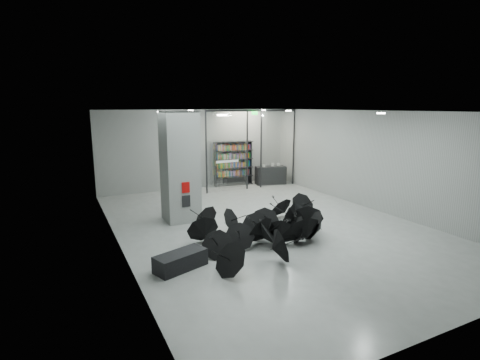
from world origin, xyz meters
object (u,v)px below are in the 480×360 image
column (180,167)px  bench (181,261)px  bookshelf (233,163)px  umbrella_cluster (270,230)px  shop_counter (271,175)px

column → bench: 4.67m
bookshelf → umbrella_cluster: bookshelf is taller
column → bookshelf: size_ratio=1.71×
column → shop_counter: size_ratio=2.48×
bookshelf → umbrella_cluster: bearing=-98.7°
bench → bookshelf: bookshelf is taller
bookshelf → bench: bearing=-114.3°
bookshelf → shop_counter: (1.90, -0.73, -0.69)m
shop_counter → umbrella_cluster: bearing=-107.9°
umbrella_cluster → column: bearing=120.3°
column → bench: bearing=-107.9°
umbrella_cluster → shop_counter: bearing=58.8°
column → shop_counter: (6.30, 4.02, -1.52)m
bookshelf → umbrella_cluster: size_ratio=0.42×
bench → bookshelf: (5.74, 8.86, 0.95)m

